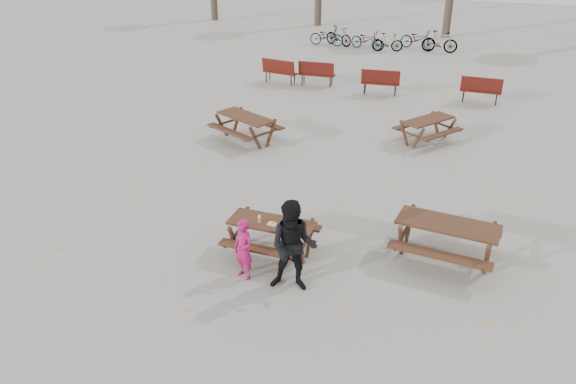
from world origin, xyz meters
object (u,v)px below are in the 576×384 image
(adult, at_px, (293,247))
(picnic_table_far, at_px, (427,130))
(main_picnic_table, at_px, (272,230))
(soda_bottle, at_px, (260,219))
(child, at_px, (244,249))
(picnic_table_north, at_px, (246,129))
(food_tray, at_px, (272,224))
(picnic_table_east, at_px, (446,242))

(adult, xyz_separation_m, picnic_table_far, (1.37, 8.69, -0.56))
(main_picnic_table, distance_m, soda_bottle, 0.36)
(main_picnic_table, xyz_separation_m, child, (-0.20, -0.98, 0.06))
(picnic_table_north, bearing_deg, food_tray, -36.05)
(food_tray, bearing_deg, child, -106.43)
(main_picnic_table, bearing_deg, picnic_table_far, 74.01)
(soda_bottle, bearing_deg, picnic_table_east, 16.85)
(food_tray, relative_size, child, 0.14)
(soda_bottle, bearing_deg, food_tray, -2.08)
(food_tray, relative_size, picnic_table_far, 0.10)
(main_picnic_table, height_order, food_tray, food_tray)
(child, bearing_deg, adult, 22.74)
(picnic_table_east, bearing_deg, soda_bottle, -157.94)
(food_tray, relative_size, picnic_table_east, 0.09)
(picnic_table_far, bearing_deg, picnic_table_north, 143.58)
(picnic_table_east, height_order, picnic_table_far, picnic_table_east)
(child, relative_size, picnic_table_far, 0.74)
(adult, bearing_deg, soda_bottle, 128.96)
(soda_bottle, xyz_separation_m, picnic_table_east, (3.71, 1.12, -0.41))
(adult, distance_m, picnic_table_east, 3.36)
(main_picnic_table, bearing_deg, picnic_table_north, 118.79)
(child, bearing_deg, food_tray, 97.09)
(picnic_table_east, bearing_deg, child, -146.21)
(main_picnic_table, xyz_separation_m, adult, (0.84, -0.99, 0.35))
(food_tray, relative_size, adult, 0.10)
(soda_bottle, height_order, child, child)
(picnic_table_east, xyz_separation_m, picnic_table_north, (-6.66, 4.75, -0.02))
(adult, relative_size, picnic_table_east, 0.92)
(picnic_table_far, bearing_deg, adult, -154.98)
(picnic_table_far, bearing_deg, picnic_table_east, -135.21)
(adult, height_order, picnic_table_far, adult)
(food_tray, bearing_deg, adult, -48.49)
(soda_bottle, xyz_separation_m, child, (0.03, -0.88, -0.20))
(main_picnic_table, bearing_deg, soda_bottle, -157.00)
(main_picnic_table, height_order, picnic_table_far, main_picnic_table)
(picnic_table_east, height_order, picnic_table_north, picnic_table_east)
(soda_bottle, distance_m, picnic_table_far, 8.18)
(child, xyz_separation_m, picnic_table_far, (2.41, 8.68, -0.27))
(main_picnic_table, distance_m, picnic_table_far, 8.01)
(main_picnic_table, relative_size, food_tray, 10.00)
(soda_bottle, xyz_separation_m, picnic_table_far, (2.43, 7.79, -0.47))
(food_tray, height_order, picnic_table_east, picnic_table_east)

